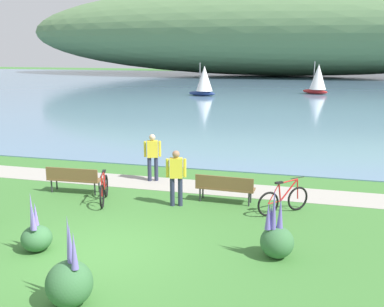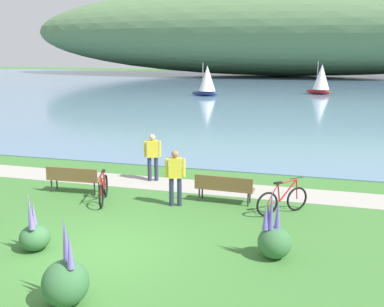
% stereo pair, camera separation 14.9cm
% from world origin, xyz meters
% --- Properties ---
extents(ground_plane, '(200.00, 200.00, 0.00)m').
position_xyz_m(ground_plane, '(0.00, 0.00, 0.00)').
color(ground_plane, '#3D7533').
extents(bay_water, '(180.00, 80.00, 0.04)m').
position_xyz_m(bay_water, '(0.00, 47.61, 0.02)').
color(bay_water, '#5B7F9E').
rests_on(bay_water, ground).
extents(distant_hillside, '(98.20, 28.00, 16.28)m').
position_xyz_m(distant_hillside, '(-1.27, 74.98, 8.18)').
color(distant_hillside, '#567A4C').
rests_on(distant_hillside, bay_water).
extents(shoreline_path, '(60.00, 1.50, 0.01)m').
position_xyz_m(shoreline_path, '(0.00, 5.41, 0.01)').
color(shoreline_path, '#A39E93').
rests_on(shoreline_path, ground).
extents(park_bench_near_camera, '(1.82, 0.56, 0.88)m').
position_xyz_m(park_bench_near_camera, '(-2.81, 3.74, 0.52)').
color(park_bench_near_camera, brown).
rests_on(park_bench_near_camera, ground).
extents(park_bench_further_along, '(1.82, 0.55, 0.88)m').
position_xyz_m(park_bench_further_along, '(2.15, 4.06, 0.52)').
color(park_bench_further_along, brown).
rests_on(park_bench_further_along, ground).
extents(bicycle_leaning_near_bench, '(0.63, 1.69, 1.01)m').
position_xyz_m(bicycle_leaning_near_bench, '(-1.46, 3.17, 0.40)').
color(bicycle_leaning_near_bench, black).
rests_on(bicycle_leaning_near_bench, ground).
extents(bicycle_beside_path, '(1.37, 1.21, 1.01)m').
position_xyz_m(bicycle_beside_path, '(3.94, 3.62, 0.40)').
color(bicycle_beside_path, black).
rests_on(bicycle_beside_path, ground).
extents(person_at_shoreline, '(0.58, 0.34, 1.71)m').
position_xyz_m(person_at_shoreline, '(-0.77, 5.70, 0.98)').
color(person_at_shoreline, '#282D47').
rests_on(person_at_shoreline, ground).
extents(person_on_the_grass, '(0.59, 0.31, 1.71)m').
position_xyz_m(person_on_the_grass, '(0.79, 3.44, 0.98)').
color(person_on_the_grass, '#282D47').
rests_on(person_on_the_grass, ground).
extents(echium_bush_beside_closest, '(0.71, 0.71, 1.50)m').
position_xyz_m(echium_bush_beside_closest, '(-1.49, -0.34, 0.38)').
color(echium_bush_beside_closest, '#386B3D').
rests_on(echium_bush_beside_closest, ground).
extents(echium_bush_mid_cluster, '(0.86, 0.86, 1.69)m').
position_xyz_m(echium_bush_mid_cluster, '(0.43, -2.17, 0.47)').
color(echium_bush_mid_cluster, '#386B3D').
rests_on(echium_bush_mid_cluster, ground).
extents(echium_bush_far_cluster, '(0.76, 0.76, 1.65)m').
position_xyz_m(echium_bush_far_cluster, '(3.95, 0.74, 0.44)').
color(echium_bush_far_cluster, '#386B3D').
rests_on(echium_bush_far_cluster, ground).
extents(sailboat_nearest_to_shore, '(2.92, 1.90, 3.33)m').
position_xyz_m(sailboat_nearest_to_shore, '(-5.82, 35.35, 1.61)').
color(sailboat_nearest_to_shore, navy).
rests_on(sailboat_nearest_to_shore, bay_water).
extents(sailboat_mid_bay, '(2.92, 2.41, 3.42)m').
position_xyz_m(sailboat_mid_bay, '(5.40, 40.18, 1.65)').
color(sailboat_mid_bay, '#B22323').
rests_on(sailboat_mid_bay, bay_water).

